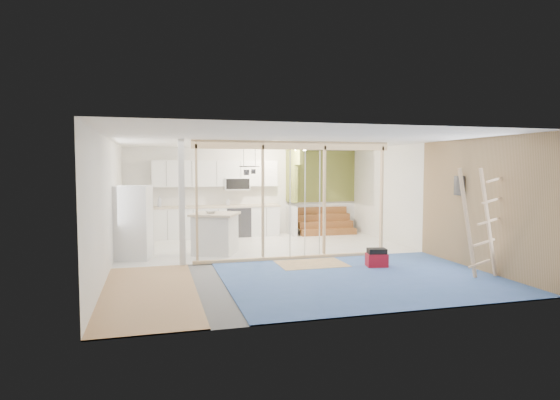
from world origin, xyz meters
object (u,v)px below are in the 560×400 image
object	(u,v)px
fridge	(134,223)
toolbox	(377,258)
ladder	(481,223)
island	(215,234)

from	to	relation	value
fridge	toolbox	bearing A→B (deg)	-11.92
ladder	island	bearing A→B (deg)	135.05
fridge	ladder	size ratio (longest dim) A/B	0.81
island	fridge	bearing A→B (deg)	-149.50
island	toolbox	bearing A→B (deg)	-12.95
island	toolbox	xyz separation A→B (m)	(2.97, -2.29, -0.30)
island	ladder	distance (m)	5.70
fridge	island	xyz separation A→B (m)	(1.80, 0.18, -0.33)
fridge	island	bearing A→B (deg)	17.77
island	toolbox	world-z (taller)	island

